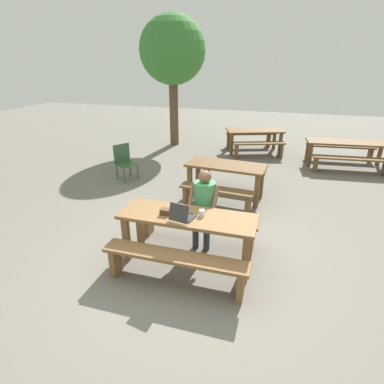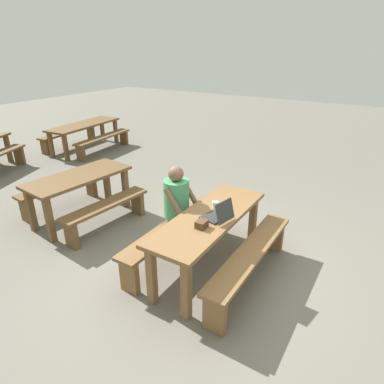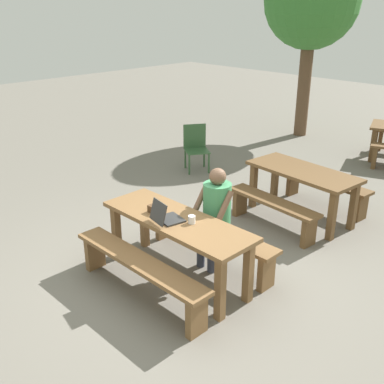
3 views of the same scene
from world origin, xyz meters
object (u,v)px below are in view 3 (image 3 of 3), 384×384
tree_left (312,2)px  picnic_table_distant (302,178)px  laptop (166,216)px  coffee_mug (192,220)px  picnic_table_front (177,229)px  small_pouch (155,209)px  person_seated (215,209)px  plastic_chair (196,147)px

tree_left → picnic_table_distant: bearing=-57.2°
laptop → tree_left: tree_left is taller
coffee_mug → laptop: bearing=-143.9°
picnic_table_front → small_pouch: small_pouch is taller
laptop → picnic_table_distant: bearing=-81.3°
coffee_mug → picnic_table_distant: coffee_mug is taller
coffee_mug → tree_left: (-2.73, 6.47, 2.21)m
laptop → small_pouch: bearing=-3.2°
picnic_table_front → small_pouch: bearing=-168.0°
picnic_table_front → person_seated: bearing=78.8°
laptop → picnic_table_distant: laptop is taller
tree_left → small_pouch: bearing=-71.3°
picnic_table_front → small_pouch: 0.36m
person_seated → plastic_chair: size_ratio=1.45×
picnic_table_distant → tree_left: size_ratio=0.41×
person_seated → plastic_chair: person_seated is taller
picnic_table_front → small_pouch: size_ratio=14.28×
plastic_chair → coffee_mug: bearing=-103.4°
picnic_table_front → person_seated: (0.10, 0.53, 0.11)m
tree_left → laptop: bearing=-69.4°
plastic_chair → picnic_table_distant: bearing=-66.8°
coffee_mug → tree_left: 7.37m
small_pouch → person_seated: bearing=55.3°
laptop → picnic_table_distant: 2.60m
picnic_table_front → plastic_chair: plastic_chair is taller
coffee_mug → picnic_table_distant: bearing=92.8°
small_pouch → plastic_chair: (-2.25, 2.95, -0.36)m
tree_left → person_seated: bearing=-66.2°
laptop → person_seated: person_seated is taller
person_seated → picnic_table_distant: person_seated is taller
small_pouch → plastic_chair: bearing=127.3°
picnic_table_front → tree_left: (-2.53, 6.51, 2.38)m
laptop → picnic_table_distant: (0.12, 2.59, -0.21)m
picnic_table_distant → small_pouch: bearing=-93.6°
small_pouch → person_seated: (0.41, 0.59, -0.06)m
laptop → coffee_mug: bearing=-132.5°
small_pouch → coffee_mug: size_ratio=1.52×
small_pouch → plastic_chair: 3.73m
small_pouch → person_seated: size_ratio=0.11×
laptop → plastic_chair: bearing=-38.8°
small_pouch → picnic_table_distant: bearing=81.1°
laptop → person_seated: size_ratio=0.29×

